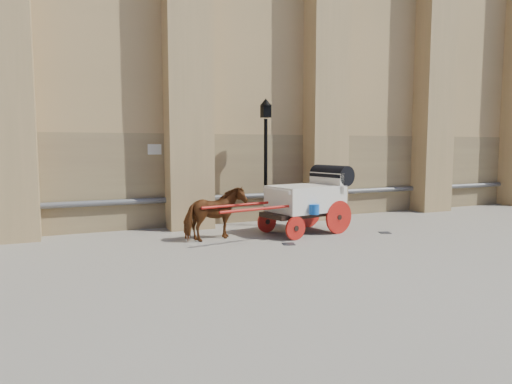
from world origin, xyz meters
name	(u,v)px	position (x,y,z in m)	size (l,w,h in m)	color
ground	(266,248)	(0.00, 0.00, 0.00)	(90.00, 90.00, 0.00)	slate
horse	(215,214)	(-0.87, 1.49, 0.73)	(0.79, 1.74, 1.47)	#5D2E12
carriage	(310,197)	(2.13, 1.46, 1.09)	(4.74, 2.05, 2.01)	black
street_lamp	(266,158)	(1.40, 3.05, 2.21)	(0.39, 0.39, 4.12)	black
drain_grate_near	(289,244)	(0.76, 0.18, 0.01)	(0.32, 0.32, 0.01)	black
drain_grate_far	(385,233)	(4.15, 0.43, 0.01)	(0.32, 0.32, 0.01)	black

